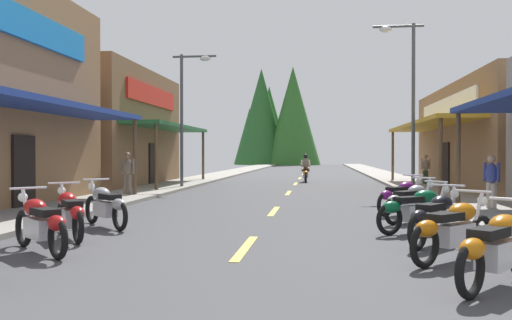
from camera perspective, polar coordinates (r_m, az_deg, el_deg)
ground at (r=31.26m, az=4.52°, el=-2.32°), size 9.10×91.05×0.10m
sidewalk_left at (r=32.01m, az=-5.88°, el=-2.05°), size 2.46×91.05×0.12m
sidewalk_right at (r=31.56m, az=15.06°, el=-2.11°), size 2.46×91.05×0.12m
centerline_dashes at (r=34.11m, az=4.71°, el=-1.97°), size 0.16×65.05×0.01m
storefront_left_far at (r=28.24m, az=-18.02°, el=3.21°), size 9.05×10.28×5.70m
streetlamp_left at (r=24.36m, az=-7.29°, el=6.24°), size 1.99×0.30×6.07m
streetlamp_right at (r=22.21m, az=15.79°, el=7.75°), size 1.99×0.30×6.76m
motorcycle_parked_right_0 at (r=7.01m, az=24.34°, el=-8.47°), size 1.42×1.73×1.04m
motorcycle_parked_right_1 at (r=8.43m, az=20.37°, el=-6.91°), size 1.58×1.58×1.04m
motorcycle_parked_right_2 at (r=9.86m, az=18.71°, el=-5.80°), size 1.32×1.80×1.04m
motorcycle_parked_right_3 at (r=11.22m, az=16.83°, el=-5.01°), size 1.81×1.30×1.04m
motorcycle_parked_right_4 at (r=12.87m, az=16.28°, el=-4.27°), size 1.51×1.65×1.04m
motorcycle_parked_right_5 at (r=14.39m, az=15.30°, el=-3.75°), size 1.50×1.66×1.04m
motorcycle_parked_left_1 at (r=9.24m, az=-22.09°, el=-6.25°), size 1.67×1.49×1.04m
motorcycle_parked_left_2 at (r=10.63m, az=-19.30°, el=-5.33°), size 1.37×1.77×1.04m
motorcycle_parked_left_3 at (r=11.98m, az=-15.78°, el=-4.64°), size 1.59×1.57×1.04m
rider_cruising_lead at (r=29.90m, az=5.32°, el=-1.11°), size 0.60×2.14×1.57m
pedestrian_by_shop at (r=15.85m, az=23.88°, el=-1.90°), size 0.40×0.51×1.56m
pedestrian_browsing at (r=27.13m, az=17.67°, el=-0.83°), size 0.51×0.40×1.55m
pedestrian_waiting at (r=19.79m, az=-13.58°, el=-1.20°), size 0.56×0.33×1.64m
treeline_backdrop at (r=77.29m, az=2.18°, el=4.16°), size 13.24×12.61×13.80m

